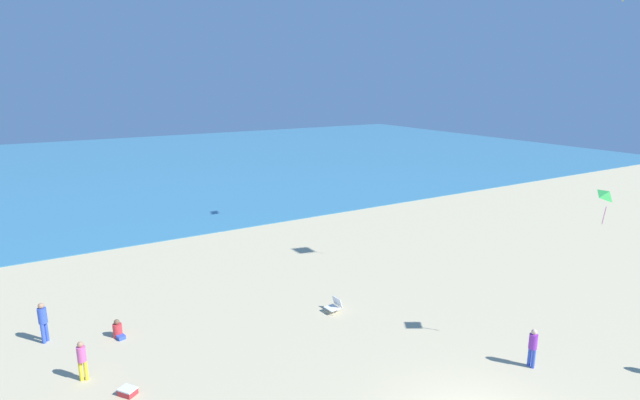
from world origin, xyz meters
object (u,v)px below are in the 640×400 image
object	(u,v)px
beach_chair_far_left	(335,305)
kite_green	(609,195)
person_0	(533,345)
person_5	(43,320)
person_2	(118,331)
person_4	(82,358)
cooler_box	(128,391)

from	to	relation	value
beach_chair_far_left	kite_green	size ratio (longest dim) A/B	0.53
person_0	kite_green	xyz separation A→B (m)	(2.09, -0.71, 5.15)
person_0	person_5	bearing A→B (deg)	-32.85
beach_chair_far_left	kite_green	distance (m)	11.09
person_2	kite_green	distance (m)	18.11
person_4	person_5	world-z (taller)	person_5
beach_chair_far_left	person_2	xyz separation A→B (m)	(-8.26, 2.47, -0.03)
person_0	kite_green	bearing A→B (deg)	164.83
cooler_box	kite_green	size ratio (longest dim) A/B	0.52
beach_chair_far_left	person_2	bearing A→B (deg)	-21.66
cooler_box	person_5	bearing A→B (deg)	112.14
person_0	person_4	world-z (taller)	person_0
person_0	kite_green	world-z (taller)	kite_green
beach_chair_far_left	person_0	distance (m)	7.85
person_2	person_0	bearing A→B (deg)	36.63
person_4	kite_green	distance (m)	17.94
person_2	person_4	distance (m)	2.85
person_5	cooler_box	bearing A→B (deg)	152.27
person_0	person_2	world-z (taller)	person_0
beach_chair_far_left	cooler_box	bearing A→B (deg)	4.71
beach_chair_far_left	person_5	size ratio (longest dim) A/B	0.42
beach_chair_far_left	person_0	xyz separation A→B (m)	(3.51, -7.00, 0.52)
person_2	cooler_box	bearing A→B (deg)	-20.06
kite_green	cooler_box	bearing A→B (deg)	156.37
beach_chair_far_left	person_0	bearing A→B (deg)	111.63
beach_chair_far_left	person_0	size ratio (longest dim) A/B	0.47
beach_chair_far_left	person_4	world-z (taller)	person_4
cooler_box	person_0	xyz separation A→B (m)	(12.15, -5.52, 0.70)
person_0	cooler_box	bearing A→B (deg)	-20.77
person_0	person_4	bearing A→B (deg)	-24.49
cooler_box	person_5	size ratio (longest dim) A/B	0.41
kite_green	person_2	bearing A→B (deg)	143.70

